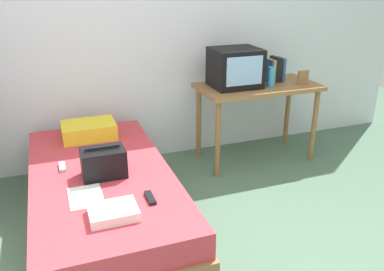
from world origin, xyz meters
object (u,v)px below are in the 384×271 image
Objects in this scene: desk at (258,95)px; magazine at (86,197)px; water_bottle at (271,77)px; handbag at (104,163)px; tv at (235,68)px; bed at (103,199)px; remote_dark at (150,198)px; pillow at (89,130)px; book_row at (275,70)px; picture_frame at (303,78)px; remote_silver at (62,167)px; folded_towel at (113,212)px.

desk reaches higher than magazine.
water_bottle is 1.83m from handbag.
bed is at bearing -153.14° from tv.
handbag is at bearing -150.39° from tv.
tv reaches higher than remote_dark.
water_bottle reaches higher than pillow.
tv is 1.45m from pillow.
book_row is 1.80× the size of picture_frame.
folded_towel reaches higher than remote_silver.
remote_dark reaches higher than magazine.
pillow reaches higher than remote_silver.
tv is at bearing 174.85° from desk.
tv is at bearing 158.48° from water_bottle.
desk is 2.05m from magazine.
water_bottle reaches higher than folded_towel.
handbag is (-1.68, -0.65, -0.31)m from water_bottle.
tv reaches higher than picture_frame.
magazine is at bearing -121.85° from handbag.
bed is at bearing -157.36° from desk.
desk is 2.10m from folded_towel.
bed is at bearing -165.03° from picture_frame.
magazine is 2.01× the size of remote_silver.
tv is at bearing 46.18° from remote_dark.
desk is at bearing 38.14° from folded_towel.
remote_dark is 1.08× the size of remote_silver.
magazine is (-0.14, -0.33, 0.24)m from bed.
pillow is at bearing 176.40° from water_bottle.
desk is 7.44× the size of remote_dark.
water_bottle is 2.10m from magazine.
handbag is at bearing 117.53° from remote_dark.
tv is 1.62m from handbag.
picture_frame is at bearing -13.60° from tv.
remote_dark reaches higher than bed.
water_bottle is 1.21× the size of remote_dark.
book_row reaches higher than picture_frame.
handbag is (-2.02, -0.62, -0.29)m from picture_frame.
remote_dark is 0.56× the size of folded_towel.
book_row reaches higher than water_bottle.
pillow reaches higher than bed.
picture_frame is 2.13m from handbag.
bed is 8.19× the size of book_row.
book_row is at bearing 2.02° from pillow.
water_bottle is 0.77× the size of book_row.
handbag is 0.32m from magazine.
bed is 4.55× the size of tv.
remote_dark is at bearing -52.62° from remote_silver.
desk is at bearing 40.16° from remote_dark.
water_bottle reaches higher than remote_silver.
picture_frame is (0.65, -0.16, -0.11)m from tv.
magazine is at bearing -145.91° from tv.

